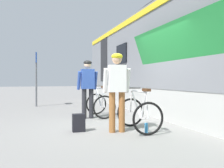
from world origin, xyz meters
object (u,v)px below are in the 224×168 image
Objects in this scene: water_bottle_near_the_bikes at (146,128)px; train_car at (209,53)px; bicycle_near_white at (139,113)px; bicycle_far_silver at (100,104)px; cyclist_far_in_blue at (88,84)px; platform_sign_post at (36,70)px; cyclist_near_in_white at (117,85)px; backpack_on_platform at (79,123)px.

train_car is at bearing 23.11° from water_bottle_near_the_bikes.
bicycle_near_white and bicycle_far_silver have the same top height.
platform_sign_post is at bearing 110.17° from cyclist_far_in_blue.
cyclist_near_in_white is 6.23m from platform_sign_post.
backpack_on_platform is 1.52m from water_bottle_near_the_bikes.
train_car is 15.84× the size of bicycle_far_silver.
platform_sign_post is (-0.85, 5.65, 1.42)m from backpack_on_platform.
cyclist_far_in_blue is (-0.20, 2.06, 0.00)m from cyclist_near_in_white.
train_car reaches higher than water_bottle_near_the_bikes.
train_car is 75.59× the size of water_bottle_near_the_bikes.
platform_sign_post is (-1.90, 3.71, 1.22)m from bicycle_far_silver.
train_car reaches higher than bicycle_far_silver.
platform_sign_post reaches higher than backpack_on_platform.
water_bottle_near_the_bikes is (0.57, -0.31, -0.94)m from cyclist_near_in_white.
platform_sign_post is at bearing 117.05° from bicycle_far_silver.
cyclist_far_in_blue is at bearing -69.83° from platform_sign_post.
cyclist_near_in_white reaches higher than bicycle_far_silver.
platform_sign_post reaches higher than cyclist_far_in_blue.
bicycle_far_silver is 2.22m from backpack_on_platform.
bicycle_far_silver is 0.45× the size of platform_sign_post.
bicycle_far_silver is 4.34m from platform_sign_post.
cyclist_far_in_blue is 0.73× the size of platform_sign_post.
bicycle_near_white is at bearing 98.22° from water_bottle_near_the_bikes.
cyclist_near_in_white is 1.61× the size of bicycle_near_white.
backpack_on_platform is (-4.03, -0.50, -1.77)m from train_car.
train_car is at bearing -25.84° from bicycle_far_silver.
train_car is 7.11m from platform_sign_post.
water_bottle_near_the_bikes is at bearing -22.66° from backpack_on_platform.
cyclist_far_in_blue is 2.29m from bicycle_near_white.
train_car is 7.12× the size of platform_sign_post.
backpack_on_platform is 5.89m from platform_sign_post.
bicycle_near_white is (0.53, -0.01, -0.65)m from cyclist_near_in_white.
platform_sign_post is at bearing 109.98° from bicycle_near_white.
train_car reaches higher than bicycle_near_white.
cyclist_near_in_white is 1.63× the size of bicycle_far_silver.
bicycle_far_silver is at bearing -62.95° from platform_sign_post.
bicycle_near_white is 2.74× the size of backpack_on_platform.
train_car is 9.70× the size of cyclist_far_in_blue.
bicycle_near_white is at bearing -12.10° from backpack_on_platform.
bicycle_far_silver is 2.70× the size of backpack_on_platform.
bicycle_near_white is at bearing -82.92° from bicycle_far_silver.
backpack_on_platform is 0.17× the size of platform_sign_post.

